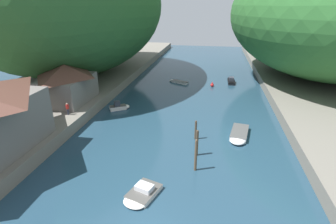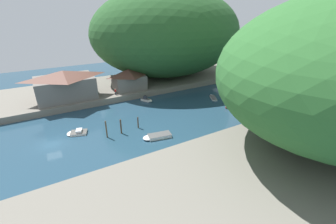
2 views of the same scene
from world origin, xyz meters
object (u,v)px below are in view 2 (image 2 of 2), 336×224
Objects in this scene: boat_cabin_cruiser at (251,109)px; boat_mid_channel at (213,97)px; boat_yellow_tender at (77,133)px; boathouse_shed at (129,79)px; person_on_quay at (115,91)px; waterfront_building at (65,84)px; boat_navy_launch at (156,136)px; boat_white_cruiser at (147,100)px; channel_buoy_near at (227,107)px.

boat_cabin_cruiser is 11.50m from boat_mid_channel.
boathouse_shed is at bearing -28.22° from boat_yellow_tender.
boat_mid_channel is (14.47, 18.68, -4.35)m from boathouse_shed.
boat_yellow_tender is 39.68m from boat_cabin_cruiser.
boathouse_shed reaches higher than boat_mid_channel.
boat_yellow_tender is 0.76× the size of boat_cabin_cruiser.
person_on_quay reaches higher than boat_yellow_tender.
boat_navy_launch is (26.60, 11.88, -4.91)m from waterfront_building.
boat_cabin_cruiser is at bearing -29.79° from person_on_quay.
boathouse_shed is 33.57m from boat_cabin_cruiser.
person_on_quay reaches higher than boat_cabin_cruiser.
boat_navy_launch reaches higher than boat_mid_channel.
boat_mid_channel is at bearing 52.25° from boathouse_shed.
person_on_quay is at bearing -61.55° from boathouse_shed.
person_on_quay is (3.72, 11.48, -2.68)m from waterfront_building.
channel_buoy_near is (14.23, 15.05, -0.03)m from boat_white_cruiser.
boathouse_shed is 2.00× the size of boat_mid_channel.
waterfront_building is 3.47× the size of boat_yellow_tender.
boat_white_cruiser is at bearing -133.87° from boat_cabin_cruiser.
boathouse_shed is 1.62× the size of boat_navy_launch.
waterfront_building reaches higher than boat_cabin_cruiser.
boathouse_shed is 5.45× the size of person_on_quay.
channel_buoy_near is at bearing -80.43° from boat_yellow_tender.
channel_buoy_near is (-3.93, -4.31, 0.04)m from boat_cabin_cruiser.
boat_navy_launch is at bearing -90.93° from boat_cabin_cruiser.
boat_mid_channel is 4.40× the size of channel_buoy_near.
channel_buoy_near is (5.29, 34.28, 0.13)m from boat_yellow_tender.
boat_navy_launch is at bearing -127.46° from boat_mid_channel.
boat_cabin_cruiser is (0.10, 25.79, 0.05)m from boat_navy_launch.
boat_white_cruiser is (-18.05, 6.43, 0.12)m from boat_navy_launch.
waterfront_building is at bearing 34.11° from boat_navy_launch.
boat_yellow_tender is 18.66m from person_on_quay.
waterfront_building is at bearing -93.51° from boathouse_shed.
boat_mid_channel is (15.48, 35.16, -5.02)m from waterfront_building.
boat_cabin_cruiser is 34.91m from person_on_quay.
boat_white_cruiser is (8.54, 18.31, -4.79)m from waterfront_building.
waterfront_building is 46.43m from boat_cabin_cruiser.
boat_mid_channel is (-11.12, 23.28, -0.10)m from boat_navy_launch.
boathouse_shed reaches higher than person_on_quay.
boathouse_shed reaches higher than boat_white_cruiser.
person_on_quay is (-13.76, 12.40, 2.27)m from boat_yellow_tender.
boat_white_cruiser is at bearing -175.36° from boat_mid_channel.
channel_buoy_near is (22.77, 33.36, -4.83)m from waterfront_building.
boat_navy_launch is 25.80m from boat_mid_channel.
boat_cabin_cruiser is at bearing 105.44° from boat_white_cruiser.
boathouse_shed is at bearing -141.19° from boat_cabin_cruiser.
boat_navy_launch is 1.34× the size of boat_yellow_tender.
boathouse_shed is 2.18× the size of boat_yellow_tender.
boat_navy_launch is 15.72m from boat_yellow_tender.
waterfront_building is at bearing -126.03° from boat_cabin_cruiser.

